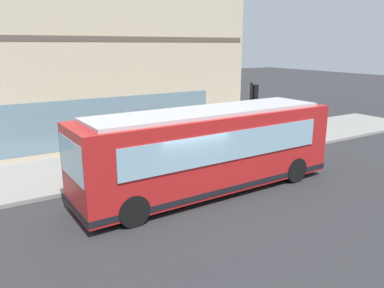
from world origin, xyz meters
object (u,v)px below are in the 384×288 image
(pedestrian_by_light_pole, at_px, (248,124))
(fire_hydrant, at_px, (130,150))
(newspaper_vending_box, at_px, (185,153))
(traffic_light_near_corner, at_px, (253,104))
(pedestrian_near_hydrant, at_px, (88,141))
(pedestrian_near_building_entrance, at_px, (286,123))
(city_bus_nearside, at_px, (209,150))
(pedestrian_walking_along_curb, at_px, (259,120))

(pedestrian_by_light_pole, bearing_deg, fire_hydrant, 85.22)
(fire_hydrant, relative_size, newspaper_vending_box, 0.82)
(traffic_light_near_corner, distance_m, pedestrian_near_hydrant, 7.92)
(pedestrian_near_building_entrance, distance_m, pedestrian_by_light_pole, 2.08)
(fire_hydrant, height_order, pedestrian_by_light_pole, pedestrian_by_light_pole)
(fire_hydrant, bearing_deg, traffic_light_near_corner, -112.95)
(traffic_light_near_corner, xyz_separation_m, pedestrian_near_building_entrance, (0.76, -3.10, -1.41))
(traffic_light_near_corner, relative_size, pedestrian_by_light_pole, 2.05)
(pedestrian_near_hydrant, bearing_deg, newspaper_vending_box, -121.90)
(city_bus_nearside, distance_m, fire_hydrant, 5.33)
(city_bus_nearside, height_order, pedestrian_near_building_entrance, city_bus_nearside)
(pedestrian_walking_along_curb, bearing_deg, pedestrian_near_hydrant, 87.84)
(city_bus_nearside, bearing_deg, newspaper_vending_box, -14.10)
(traffic_light_near_corner, relative_size, newspaper_vending_box, 3.81)
(fire_hydrant, height_order, pedestrian_near_building_entrance, pedestrian_near_building_entrance)
(pedestrian_near_building_entrance, xyz_separation_m, pedestrian_by_light_pole, (0.99, 1.83, -0.03))
(pedestrian_near_building_entrance, relative_size, pedestrian_walking_along_curb, 0.97)
(traffic_light_near_corner, bearing_deg, pedestrian_near_hydrant, 72.03)
(pedestrian_by_light_pole, height_order, newspaper_vending_box, pedestrian_by_light_pole)
(city_bus_nearside, relative_size, pedestrian_near_building_entrance, 5.90)
(pedestrian_near_building_entrance, distance_m, pedestrian_near_hydrant, 10.64)
(city_bus_nearside, bearing_deg, pedestrian_near_hydrant, 29.15)
(pedestrian_near_hydrant, bearing_deg, pedestrian_by_light_pole, -94.32)
(pedestrian_near_building_entrance, xyz_separation_m, pedestrian_near_hydrant, (1.65, 10.51, 0.02))
(pedestrian_near_hydrant, height_order, pedestrian_walking_along_curb, pedestrian_walking_along_curb)
(city_bus_nearside, distance_m, newspaper_vending_box, 3.19)
(pedestrian_by_light_pole, bearing_deg, newspaper_vending_box, 107.91)
(pedestrian_near_hydrant, xyz_separation_m, newspaper_vending_box, (-2.28, -3.66, -0.55))
(city_bus_nearside, xyz_separation_m, newspaper_vending_box, (2.95, -0.74, -0.95))
(pedestrian_near_building_entrance, height_order, pedestrian_near_hydrant, pedestrian_near_hydrant)
(pedestrian_near_building_entrance, bearing_deg, newspaper_vending_box, 95.26)
(pedestrian_walking_along_curb, bearing_deg, pedestrian_near_building_entrance, -148.54)
(city_bus_nearside, distance_m, pedestrian_walking_along_curb, 8.38)
(fire_hydrant, relative_size, pedestrian_near_hydrant, 0.42)
(city_bus_nearside, relative_size, pedestrian_near_hydrant, 5.79)
(traffic_light_near_corner, height_order, pedestrian_near_building_entrance, traffic_light_near_corner)
(pedestrian_near_building_entrance, relative_size, pedestrian_by_light_pole, 1.02)
(pedestrian_near_hydrant, distance_m, pedestrian_walking_along_curb, 9.74)
(fire_hydrant, distance_m, pedestrian_near_hydrant, 2.06)
(city_bus_nearside, height_order, fire_hydrant, city_bus_nearside)
(pedestrian_near_building_entrance, bearing_deg, pedestrian_near_hydrant, 81.09)
(pedestrian_by_light_pole, xyz_separation_m, newspaper_vending_box, (-1.62, 5.02, -0.50))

